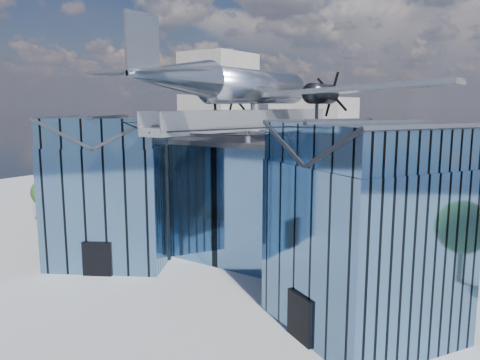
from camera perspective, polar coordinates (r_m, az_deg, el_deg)
The scene contains 5 objects.
ground_plane at distance 34.71m, azimuth -1.93°, elevation -12.26°, with size 120.00×120.00×0.00m, color #949498.
museum at distance 37.81m, azimuth 3.31°, elevation -1.73°, with size 32.88×24.50×17.60m.
bg_towers at distance 78.45m, azimuth 21.79°, elevation 6.56°, with size 77.00×24.50×26.00m.
tree_plaza_w at distance 54.43m, azimuth -22.54°, elevation -1.41°, with size 3.37×3.37×4.95m.
tree_side_w at distance 55.49m, azimuth -17.69°, elevation -0.61°, with size 4.19×4.19×5.43m.
Camera 1 is at (19.41, -25.83, 12.67)m, focal length 35.00 mm.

